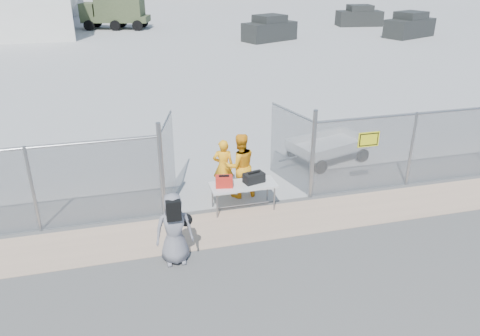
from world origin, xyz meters
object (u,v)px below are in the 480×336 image
object	(u,v)px
folding_table	(243,197)
visitor	(174,229)
utility_trailer	(328,149)
security_worker_left	(223,167)
security_worker_right	(240,166)

from	to	relation	value
folding_table	visitor	world-z (taller)	visitor
folding_table	visitor	xyz separation A→B (m)	(-2.01, -1.87, 0.46)
folding_table	utility_trailer	bearing A→B (deg)	34.74
visitor	utility_trailer	world-z (taller)	visitor
folding_table	visitor	distance (m)	2.78
visitor	utility_trailer	size ratio (longest dim) A/B	0.51
security_worker_left	security_worker_right	size ratio (longest dim) A/B	0.87
folding_table	visitor	size ratio (longest dim) A/B	1.04
security_worker_left	folding_table	bearing A→B (deg)	117.35
security_worker_right	visitor	size ratio (longest dim) A/B	1.11
visitor	security_worker_left	bearing A→B (deg)	60.16
folding_table	security_worker_left	xyz separation A→B (m)	(-0.29, 1.05, 0.43)
security_worker_right	visitor	xyz separation A→B (m)	(-2.12, -2.62, -0.09)
security_worker_right	visitor	distance (m)	3.37
utility_trailer	visitor	bearing A→B (deg)	-158.55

